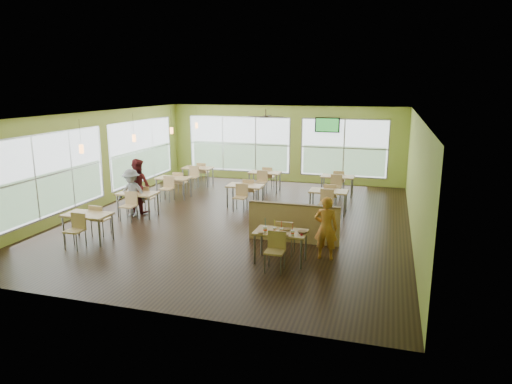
% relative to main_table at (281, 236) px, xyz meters
% --- Properties ---
extents(room, '(12.00, 12.04, 3.20)m').
position_rel_main_table_xyz_m(room, '(-2.00, 3.00, 0.97)').
color(room, black).
rests_on(room, ground).
extents(window_bays, '(9.24, 10.24, 2.38)m').
position_rel_main_table_xyz_m(window_bays, '(-4.65, 6.08, 0.85)').
color(window_bays, white).
rests_on(window_bays, room).
extents(main_table, '(1.22, 1.52, 0.87)m').
position_rel_main_table_xyz_m(main_table, '(0.00, 0.00, 0.00)').
color(main_table, tan).
rests_on(main_table, floor).
extents(half_wall_divider, '(2.40, 0.14, 1.04)m').
position_rel_main_table_xyz_m(half_wall_divider, '(0.00, 1.45, -0.11)').
color(half_wall_divider, tan).
rests_on(half_wall_divider, floor).
extents(dining_tables, '(6.92, 8.72, 0.87)m').
position_rel_main_table_xyz_m(dining_tables, '(-3.05, 4.71, -0.00)').
color(dining_tables, tan).
rests_on(dining_tables, floor).
extents(pendant_lights, '(0.11, 7.31, 0.86)m').
position_rel_main_table_xyz_m(pendant_lights, '(-5.20, 3.68, 1.82)').
color(pendant_lights, '#2D2119').
rests_on(pendant_lights, ceiling).
extents(ceiling_fan, '(1.25, 1.25, 0.29)m').
position_rel_main_table_xyz_m(ceiling_fan, '(-2.00, 6.00, 2.32)').
color(ceiling_fan, '#2D2119').
rests_on(ceiling_fan, ceiling).
extents(tv_backwall, '(1.00, 0.07, 0.60)m').
position_rel_main_table_xyz_m(tv_backwall, '(-0.20, 8.90, 1.82)').
color(tv_backwall, black).
rests_on(tv_backwall, wall_back).
extents(man_plaid, '(0.56, 0.37, 1.52)m').
position_rel_main_table_xyz_m(man_plaid, '(0.97, 0.51, 0.13)').
color(man_plaid, '#D25B17').
rests_on(man_plaid, floor).
extents(patron_maroon, '(1.02, 0.90, 1.75)m').
position_rel_main_table_xyz_m(patron_maroon, '(-5.40, 2.91, 0.25)').
color(patron_maroon, '#5C191B').
rests_on(patron_maroon, floor).
extents(patron_grey, '(1.00, 0.61, 1.50)m').
position_rel_main_table_xyz_m(patron_grey, '(-5.35, 2.43, 0.12)').
color(patron_grey, slate).
rests_on(patron_grey, floor).
extents(cup_blue, '(0.11, 0.11, 0.38)m').
position_rel_main_table_xyz_m(cup_blue, '(-0.32, -0.20, 0.20)').
color(cup_blue, white).
rests_on(cup_blue, main_table).
extents(cup_yellow, '(0.09, 0.09, 0.33)m').
position_rel_main_table_xyz_m(cup_yellow, '(-0.11, -0.13, 0.19)').
color(cup_yellow, white).
rests_on(cup_yellow, main_table).
extents(cup_red_near, '(0.09, 0.09, 0.32)m').
position_rel_main_table_xyz_m(cup_red_near, '(0.05, -0.15, 0.18)').
color(cup_red_near, white).
rests_on(cup_red_near, main_table).
extents(cup_red_far, '(0.09, 0.09, 0.32)m').
position_rel_main_table_xyz_m(cup_red_far, '(0.32, -0.22, 0.18)').
color(cup_red_far, white).
rests_on(cup_red_far, main_table).
extents(food_basket, '(0.22, 0.22, 0.05)m').
position_rel_main_table_xyz_m(food_basket, '(0.51, 0.00, 0.15)').
color(food_basket, black).
rests_on(food_basket, main_table).
extents(ketchup_cup, '(0.06, 0.06, 0.03)m').
position_rel_main_table_xyz_m(ketchup_cup, '(0.51, -0.15, 0.13)').
color(ketchup_cup, '#92060A').
rests_on(ketchup_cup, main_table).
extents(wrapper_left, '(0.16, 0.15, 0.04)m').
position_rel_main_table_xyz_m(wrapper_left, '(-0.40, -0.30, 0.14)').
color(wrapper_left, '#AA8752').
rests_on(wrapper_left, main_table).
extents(wrapper_mid, '(0.22, 0.20, 0.05)m').
position_rel_main_table_xyz_m(wrapper_mid, '(0.10, 0.10, 0.15)').
color(wrapper_mid, '#AA8752').
rests_on(wrapper_mid, main_table).
extents(wrapper_right, '(0.15, 0.14, 0.03)m').
position_rel_main_table_xyz_m(wrapper_right, '(0.19, -0.27, 0.14)').
color(wrapper_right, '#AA8752').
rests_on(wrapper_right, main_table).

